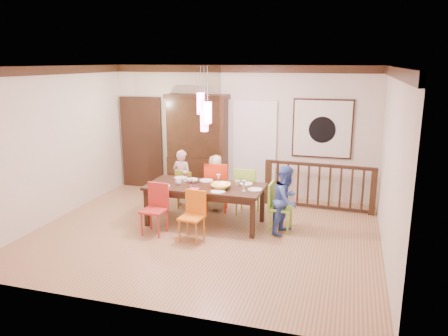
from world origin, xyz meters
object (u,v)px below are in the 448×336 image
(chair_far_left, at_px, (188,186))
(person_far_left, at_px, (182,178))
(china_hutch, at_px, (198,145))
(dining_table, at_px, (205,190))
(person_end_right, at_px, (286,200))
(person_far_mid, at_px, (216,183))
(chair_end_right, at_px, (281,204))
(balustrade, at_px, (319,185))

(chair_far_left, relative_size, person_far_left, 0.68)
(china_hutch, distance_m, person_far_left, 1.10)
(china_hutch, bearing_deg, dining_table, -66.36)
(dining_table, height_order, person_end_right, person_end_right)
(person_far_left, xyz_separation_m, person_far_mid, (0.74, -0.04, -0.03))
(person_far_left, relative_size, person_far_mid, 1.05)
(chair_end_right, xyz_separation_m, person_far_mid, (-1.46, 0.77, 0.07))
(chair_far_left, xyz_separation_m, chair_end_right, (2.05, -0.72, 0.03))
(china_hutch, xyz_separation_m, person_end_right, (2.31, -1.83, -0.53))
(china_hutch, xyz_separation_m, person_far_left, (0.00, -0.96, -0.53))
(dining_table, distance_m, chair_far_left, 1.02)
(person_far_mid, bearing_deg, chair_far_left, -7.77)
(china_hutch, distance_m, balustrade, 2.85)
(dining_table, relative_size, chair_far_left, 2.63)
(dining_table, xyz_separation_m, person_far_mid, (-0.06, 0.82, -0.09))
(balustrade, bearing_deg, dining_table, -139.85)
(china_hutch, height_order, person_far_mid, china_hutch)
(chair_end_right, distance_m, person_end_right, 0.16)
(dining_table, relative_size, chair_end_right, 2.45)
(balustrade, distance_m, person_far_mid, 2.12)
(person_far_left, bearing_deg, china_hutch, -77.86)
(balustrade, bearing_deg, person_far_left, -164.15)
(dining_table, relative_size, person_far_left, 1.79)
(china_hutch, bearing_deg, person_end_right, -38.46)
(dining_table, xyz_separation_m, person_end_right, (1.51, -0.01, -0.06))
(dining_table, xyz_separation_m, china_hutch, (-0.80, 1.82, 0.47))
(dining_table, height_order, china_hutch, china_hutch)
(dining_table, xyz_separation_m, chair_far_left, (-0.64, 0.77, -0.20))
(chair_far_left, relative_size, balustrade, 0.37)
(balustrade, distance_m, person_far_left, 2.83)
(chair_end_right, bearing_deg, china_hutch, 53.91)
(person_far_left, bearing_deg, person_far_mid, -170.83)
(chair_end_right, height_order, person_end_right, person_end_right)
(balustrade, bearing_deg, china_hutch, 176.12)
(balustrade, relative_size, person_far_left, 1.86)
(chair_end_right, relative_size, balustrade, 0.39)
(chair_end_right, xyz_separation_m, balustrade, (0.55, 1.42, -0.01))
(chair_end_right, bearing_deg, person_far_left, 72.56)
(person_far_mid, height_order, person_end_right, person_end_right)
(balustrade, relative_size, person_end_right, 1.84)
(dining_table, bearing_deg, person_end_right, -0.06)
(chair_far_left, distance_m, china_hutch, 1.25)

